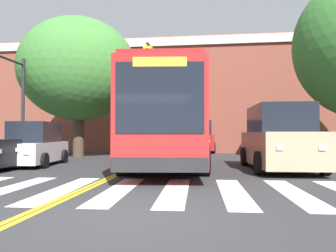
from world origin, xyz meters
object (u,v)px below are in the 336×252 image
(car_tan_far_lane, at_px, (279,139))
(traffic_light_far_corner, at_px, (3,85))
(car_white_near_lane, at_px, (35,146))
(street_tree_curbside_small, at_px, (79,69))
(traffic_light_overhead, at_px, (159,84))
(city_bus, at_px, (166,121))
(car_red_behind_bus, at_px, (197,137))

(car_tan_far_lane, height_order, traffic_light_far_corner, traffic_light_far_corner)
(car_tan_far_lane, xyz_separation_m, traffic_light_far_corner, (-11.62, 1.02, 2.35))
(car_white_near_lane, xyz_separation_m, traffic_light_far_corner, (-1.83, 0.54, 2.64))
(car_white_near_lane, xyz_separation_m, street_tree_curbside_small, (-0.15, 4.98, 4.19))
(car_tan_far_lane, xyz_separation_m, street_tree_curbside_small, (-9.94, 5.46, 3.90))
(traffic_light_far_corner, height_order, traffic_light_overhead, traffic_light_overhead)
(city_bus, height_order, car_white_near_lane, city_bus)
(city_bus, height_order, car_tan_far_lane, city_bus)
(car_red_behind_bus, bearing_deg, traffic_light_overhead, -99.43)
(traffic_light_far_corner, relative_size, traffic_light_overhead, 0.94)
(traffic_light_overhead, bearing_deg, car_tan_far_lane, -29.50)
(car_white_near_lane, height_order, traffic_light_overhead, traffic_light_overhead)
(traffic_light_far_corner, relative_size, street_tree_curbside_small, 0.58)
(car_white_near_lane, xyz_separation_m, car_tan_far_lane, (9.79, -0.48, 0.29))
(city_bus, distance_m, traffic_light_far_corner, 7.46)
(car_red_behind_bus, bearing_deg, street_tree_curbside_small, -138.09)
(car_red_behind_bus, bearing_deg, traffic_light_far_corner, -128.55)
(street_tree_curbside_small, bearing_deg, car_red_behind_bus, 41.91)
(car_white_near_lane, bearing_deg, car_tan_far_lane, -2.81)
(city_bus, xyz_separation_m, street_tree_curbside_small, (-5.60, 4.07, 3.13))
(car_tan_far_lane, bearing_deg, street_tree_curbside_small, 151.23)
(car_white_near_lane, relative_size, car_tan_far_lane, 0.79)
(street_tree_curbside_small, bearing_deg, car_white_near_lane, -88.28)
(car_white_near_lane, bearing_deg, street_tree_curbside_small, 91.72)
(car_red_behind_bus, bearing_deg, car_white_near_lane, -120.46)
(car_white_near_lane, bearing_deg, traffic_light_far_corner, 163.51)
(city_bus, distance_m, car_tan_far_lane, 4.62)
(car_white_near_lane, height_order, traffic_light_far_corner, traffic_light_far_corner)
(city_bus, relative_size, traffic_light_far_corner, 2.35)
(city_bus, distance_m, street_tree_curbside_small, 7.59)
(city_bus, xyz_separation_m, car_white_near_lane, (-5.45, -0.91, -1.06))
(traffic_light_far_corner, xyz_separation_m, street_tree_curbside_small, (1.68, 4.43, 1.55))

